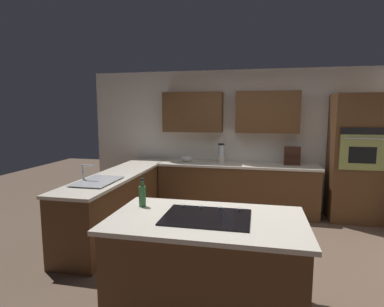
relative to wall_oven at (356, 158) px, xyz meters
name	(u,v)px	position (x,y,z in m)	size (l,w,h in m)	color
ground_plane	(235,254)	(1.85, 1.72, -1.06)	(14.00, 14.00, 0.00)	brown
wall_back	(241,133)	(1.92, -0.33, 0.37)	(6.00, 0.44, 2.60)	white
lower_cabinets_back	(237,189)	(1.95, 0.00, -0.63)	(2.80, 0.60, 0.86)	brown
countertop_back	(237,165)	(1.95, 0.00, -0.18)	(2.84, 0.64, 0.04)	silver
lower_cabinets_side	(121,202)	(3.67, 1.17, -0.63)	(0.60, 2.90, 0.86)	brown
countertop_side	(121,173)	(3.67, 1.17, -0.18)	(0.64, 2.94, 0.04)	silver
island_base	(206,268)	(2.03, 2.94, -0.63)	(1.65, 0.93, 0.86)	brown
island_top	(207,220)	(2.03, 2.94, -0.18)	(1.73, 1.01, 0.04)	silver
wall_oven	(356,158)	(0.00, 0.00, 0.00)	(0.80, 0.66, 2.12)	brown
sink_unit	(97,181)	(3.68, 1.87, -0.15)	(0.46, 0.70, 0.23)	#515456
cooktop	(207,217)	(2.03, 2.93, -0.16)	(0.76, 0.56, 0.03)	black
blender	(221,155)	(2.25, -0.05, -0.01)	(0.15, 0.15, 0.35)	beige
mixing_bowl	(187,159)	(2.90, -0.05, -0.11)	(0.20, 0.20, 0.11)	white
spice_rack	(292,156)	(1.00, -0.08, 0.00)	(0.27, 0.11, 0.32)	#381E14
oil_bottle	(142,195)	(2.70, 2.75, -0.05)	(0.07, 0.07, 0.28)	#336B38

